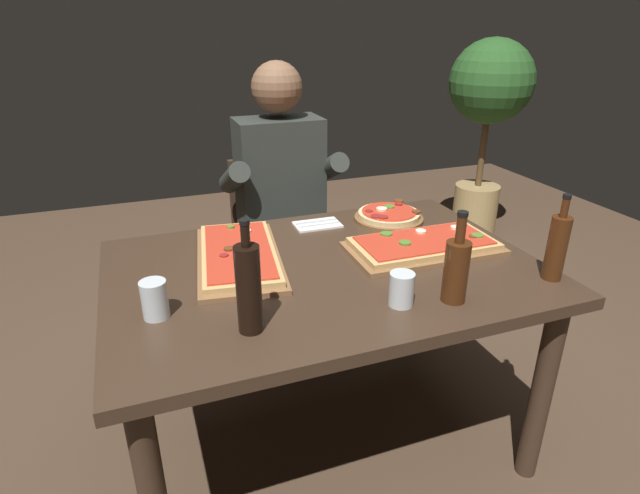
{
  "coord_description": "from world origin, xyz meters",
  "views": [
    {
      "loc": [
        -0.55,
        -1.43,
        1.49
      ],
      "look_at": [
        0.0,
        0.05,
        0.79
      ],
      "focal_mm": 28.95,
      "sensor_mm": 36.0,
      "label": 1
    }
  ],
  "objects_px": {
    "wine_bottle_dark": "(456,269)",
    "diner_chair": "(278,239)",
    "pizza_round_far": "(389,216)",
    "pizza_rectangular_left": "(239,255)",
    "seated_diner": "(283,197)",
    "potted_plant_corner": "(488,108)",
    "dining_table": "(325,292)",
    "oil_bottle_amber": "(249,288)",
    "tumbler_far_side": "(155,299)",
    "pizza_rectangular_front": "(424,246)",
    "tumbler_near_camera": "(401,291)",
    "vinegar_bottle_green": "(557,246)"
  },
  "relations": [
    {
      "from": "seated_diner",
      "to": "tumbler_near_camera",
      "type": "bearing_deg",
      "value": -87.77
    },
    {
      "from": "dining_table",
      "to": "oil_bottle_amber",
      "type": "xyz_separation_m",
      "value": [
        -0.32,
        -0.28,
        0.22
      ]
    },
    {
      "from": "oil_bottle_amber",
      "to": "pizza_round_far",
      "type": "bearing_deg",
      "value": 39.75
    },
    {
      "from": "pizza_rectangular_left",
      "to": "diner_chair",
      "type": "bearing_deg",
      "value": 64.98
    },
    {
      "from": "tumbler_near_camera",
      "to": "tumbler_far_side",
      "type": "height_order",
      "value": "tumbler_far_side"
    },
    {
      "from": "pizza_round_far",
      "to": "pizza_rectangular_left",
      "type": "bearing_deg",
      "value": -166.21
    },
    {
      "from": "seated_diner",
      "to": "potted_plant_corner",
      "type": "distance_m",
      "value": 1.86
    },
    {
      "from": "tumbler_far_side",
      "to": "diner_chair",
      "type": "height_order",
      "value": "diner_chair"
    },
    {
      "from": "oil_bottle_amber",
      "to": "tumbler_far_side",
      "type": "bearing_deg",
      "value": 145.83
    },
    {
      "from": "diner_chair",
      "to": "pizza_round_far",
      "type": "bearing_deg",
      "value": -60.06
    },
    {
      "from": "pizza_rectangular_front",
      "to": "tumbler_far_side",
      "type": "height_order",
      "value": "tumbler_far_side"
    },
    {
      "from": "oil_bottle_amber",
      "to": "seated_diner",
      "type": "xyz_separation_m",
      "value": [
        0.39,
        1.02,
        -0.12
      ]
    },
    {
      "from": "dining_table",
      "to": "pizza_rectangular_left",
      "type": "height_order",
      "value": "pizza_rectangular_left"
    },
    {
      "from": "pizza_rectangular_left",
      "to": "diner_chair",
      "type": "distance_m",
      "value": 0.83
    },
    {
      "from": "dining_table",
      "to": "tumbler_near_camera",
      "type": "bearing_deg",
      "value": -69.33
    },
    {
      "from": "vinegar_bottle_green",
      "to": "potted_plant_corner",
      "type": "relative_size",
      "value": 0.2
    },
    {
      "from": "wine_bottle_dark",
      "to": "pizza_round_far",
      "type": "bearing_deg",
      "value": 79.21
    },
    {
      "from": "pizza_rectangular_front",
      "to": "diner_chair",
      "type": "bearing_deg",
      "value": 109.03
    },
    {
      "from": "pizza_rectangular_left",
      "to": "tumbler_near_camera",
      "type": "distance_m",
      "value": 0.58
    },
    {
      "from": "dining_table",
      "to": "oil_bottle_amber",
      "type": "bearing_deg",
      "value": -138.17
    },
    {
      "from": "wine_bottle_dark",
      "to": "tumbler_far_side",
      "type": "relative_size",
      "value": 2.54
    },
    {
      "from": "pizza_rectangular_front",
      "to": "wine_bottle_dark",
      "type": "relative_size",
      "value": 1.96
    },
    {
      "from": "pizza_rectangular_left",
      "to": "potted_plant_corner",
      "type": "bearing_deg",
      "value": 34.22
    },
    {
      "from": "potted_plant_corner",
      "to": "dining_table",
      "type": "bearing_deg",
      "value": -139.21
    },
    {
      "from": "vinegar_bottle_green",
      "to": "diner_chair",
      "type": "bearing_deg",
      "value": 115.56
    },
    {
      "from": "oil_bottle_amber",
      "to": "potted_plant_corner",
      "type": "relative_size",
      "value": 0.22
    },
    {
      "from": "pizza_rectangular_left",
      "to": "tumbler_far_side",
      "type": "height_order",
      "value": "tumbler_far_side"
    },
    {
      "from": "wine_bottle_dark",
      "to": "tumbler_far_side",
      "type": "distance_m",
      "value": 0.84
    },
    {
      "from": "pizza_rectangular_front",
      "to": "tumbler_near_camera",
      "type": "distance_m",
      "value": 0.4
    },
    {
      "from": "oil_bottle_amber",
      "to": "pizza_rectangular_left",
      "type": "bearing_deg",
      "value": 82.01
    },
    {
      "from": "pizza_rectangular_front",
      "to": "tumbler_far_side",
      "type": "xyz_separation_m",
      "value": [
        -0.92,
        -0.13,
        0.03
      ]
    },
    {
      "from": "vinegar_bottle_green",
      "to": "pizza_rectangular_front",
      "type": "bearing_deg",
      "value": 129.86
    },
    {
      "from": "dining_table",
      "to": "tumbler_far_side",
      "type": "height_order",
      "value": "tumbler_far_side"
    },
    {
      "from": "dining_table",
      "to": "pizza_rectangular_front",
      "type": "distance_m",
      "value": 0.39
    },
    {
      "from": "wine_bottle_dark",
      "to": "seated_diner",
      "type": "xyz_separation_m",
      "value": [
        -0.19,
        1.07,
        -0.1
      ]
    },
    {
      "from": "dining_table",
      "to": "tumbler_far_side",
      "type": "bearing_deg",
      "value": -166.66
    },
    {
      "from": "pizza_rectangular_front",
      "to": "potted_plant_corner",
      "type": "xyz_separation_m",
      "value": [
        1.38,
        1.52,
        0.18
      ]
    },
    {
      "from": "tumbler_near_camera",
      "to": "pizza_rectangular_front",
      "type": "bearing_deg",
      "value": 49.64
    },
    {
      "from": "dining_table",
      "to": "pizza_rectangular_front",
      "type": "relative_size",
      "value": 2.61
    },
    {
      "from": "tumbler_near_camera",
      "to": "vinegar_bottle_green",
      "type": "bearing_deg",
      "value": -2.18
    },
    {
      "from": "diner_chair",
      "to": "tumbler_near_camera",
      "type": "bearing_deg",
      "value": -88.0
    },
    {
      "from": "wine_bottle_dark",
      "to": "pizza_rectangular_front",
      "type": "bearing_deg",
      "value": 73.0
    },
    {
      "from": "pizza_rectangular_left",
      "to": "seated_diner",
      "type": "bearing_deg",
      "value": 60.68
    },
    {
      "from": "diner_chair",
      "to": "pizza_rectangular_front",
      "type": "bearing_deg",
      "value": -70.97
    },
    {
      "from": "seated_diner",
      "to": "potted_plant_corner",
      "type": "xyz_separation_m",
      "value": [
        1.68,
        0.78,
        0.19
      ]
    },
    {
      "from": "dining_table",
      "to": "pizza_round_far",
      "type": "xyz_separation_m",
      "value": [
        0.39,
        0.31,
        0.12
      ]
    },
    {
      "from": "wine_bottle_dark",
      "to": "diner_chair",
      "type": "height_order",
      "value": "wine_bottle_dark"
    },
    {
      "from": "pizza_rectangular_left",
      "to": "diner_chair",
      "type": "height_order",
      "value": "diner_chair"
    },
    {
      "from": "tumbler_far_side",
      "to": "seated_diner",
      "type": "distance_m",
      "value": 1.06
    },
    {
      "from": "wine_bottle_dark",
      "to": "tumbler_near_camera",
      "type": "relative_size",
      "value": 2.76
    }
  ]
}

